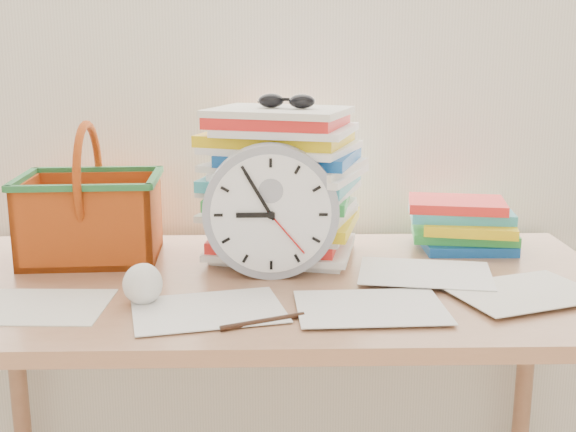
{
  "coord_description": "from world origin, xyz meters",
  "views": [
    {
      "loc": [
        -0.0,
        0.2,
        1.22
      ],
      "look_at": [
        0.03,
        1.6,
        0.88
      ],
      "focal_mm": 45.0,
      "sensor_mm": 36.0,
      "label": 1
    }
  ],
  "objects_px": {
    "paper_stack": "(284,184)",
    "book_stack": "(464,224)",
    "clock": "(271,211)",
    "desk": "(273,313)",
    "basket": "(90,193)"
  },
  "relations": [
    {
      "from": "clock",
      "to": "book_stack",
      "type": "xyz_separation_m",
      "value": [
        0.45,
        0.21,
        -0.08
      ]
    },
    {
      "from": "desk",
      "to": "basket",
      "type": "xyz_separation_m",
      "value": [
        -0.4,
        0.16,
        0.22
      ]
    },
    {
      "from": "clock",
      "to": "book_stack",
      "type": "distance_m",
      "value": 0.51
    },
    {
      "from": "desk",
      "to": "book_stack",
      "type": "relative_size",
      "value": 5.31
    },
    {
      "from": "desk",
      "to": "paper_stack",
      "type": "height_order",
      "value": "paper_stack"
    },
    {
      "from": "paper_stack",
      "to": "clock",
      "type": "relative_size",
      "value": 1.22
    },
    {
      "from": "paper_stack",
      "to": "book_stack",
      "type": "xyz_separation_m",
      "value": [
        0.42,
        0.06,
        -0.11
      ]
    },
    {
      "from": "clock",
      "to": "paper_stack",
      "type": "bearing_deg",
      "value": 78.46
    },
    {
      "from": "paper_stack",
      "to": "book_stack",
      "type": "distance_m",
      "value": 0.44
    },
    {
      "from": "clock",
      "to": "basket",
      "type": "relative_size",
      "value": 0.92
    },
    {
      "from": "paper_stack",
      "to": "book_stack",
      "type": "bearing_deg",
      "value": 8.6
    },
    {
      "from": "desk",
      "to": "paper_stack",
      "type": "xyz_separation_m",
      "value": [
        0.03,
        0.16,
        0.24
      ]
    },
    {
      "from": "clock",
      "to": "book_stack",
      "type": "bearing_deg",
      "value": 24.73
    },
    {
      "from": "desk",
      "to": "book_stack",
      "type": "bearing_deg",
      "value": 27.01
    },
    {
      "from": "clock",
      "to": "book_stack",
      "type": "relative_size",
      "value": 1.04
    }
  ]
}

